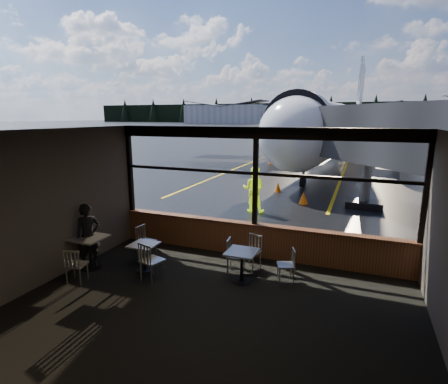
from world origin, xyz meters
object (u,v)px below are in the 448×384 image
Objects in this scene: chair_near_n at (251,253)px; cafe_table_near at (242,267)px; cone_nose at (303,198)px; cafe_table_mid at (144,257)px; cafe_table_left at (90,253)px; ground_crew at (254,189)px; chair_mid_w at (146,242)px; chair_left_s at (76,265)px; chair_mid_s at (152,261)px; jet_bridge at (392,156)px; cone_wing at (271,160)px; chair_near_e at (286,265)px; passenger at (88,236)px; cone_extra at (278,187)px; airliner at (341,97)px; chair_near_w at (236,256)px.

cafe_table_near is at bearing 106.83° from chair_near_n.
cafe_table_near reaches higher than cone_nose.
cafe_table_left is at bearing -163.84° from cafe_table_mid.
ground_crew is at bearing 81.82° from cafe_table_mid.
chair_left_s is (-0.67, -1.83, -0.02)m from chair_mid_w.
cafe_table_near is at bearing 35.82° from chair_mid_s.
cafe_table_left is at bearing -132.78° from jet_bridge.
cone_wing is at bearing 110.19° from cone_nose.
cafe_table_near is at bearing 10.33° from cafe_table_left.
chair_left_s is at bearing 91.12° from chair_near_e.
cafe_table_left is (-7.20, -7.78, -1.91)m from jet_bridge.
passenger reaches higher than cone_extra.
airliner reaches higher than cone_wing.
jet_bridge reaches higher than cafe_table_left.
airliner reaches higher than ground_crew.
chair_near_w is at bearing -39.38° from passenger.
ground_crew reaches higher than chair_near_n.
airliner reaches higher than cafe_table_near.
chair_near_e reaches higher than cone_nose.
chair_near_e reaches higher than cafe_table_mid.
cone_extra is (0.08, 4.05, -0.67)m from ground_crew.
passenger is (-0.10, 0.09, 0.41)m from cafe_table_left.
cafe_table_near is 3.84m from cafe_table_left.
cone_wing reaches higher than cone_extra.
cafe_table_mid is 0.42× the size of passenger.
cafe_table_mid is at bearing -42.90° from passenger.
passenger is at bearing 35.70° from chair_near_n.
chair_left_s is at bearing -94.26° from airliner.
chair_mid_s is 1.09× the size of chair_mid_w.
chair_mid_s is at bearing -160.49° from cafe_table_near.
cone_wing is 10.86m from cone_extra.
passenger is at bearing -168.18° from cafe_table_mid.
jet_bridge is at bearing -16.25° from cone_nose.
cone_nose is (-0.79, 7.67, -0.13)m from chair_near_e.
chair_mid_s reaches higher than cafe_table_mid.
cafe_table_left is 1.52× the size of cone_nose.
chair_left_s is 0.47× the size of ground_crew.
airliner is 39.95× the size of chair_near_n.
passenger is 9.56m from cone_nose.
passenger is at bearing 80.77° from chair_near_e.
chair_mid_w is at bearing -111.55° from cone_nose.
cone_nose is at bearing 65.76° from cafe_table_left.
chair_near_w is 5.81m from ground_crew.
chair_mid_s is (0.48, -0.39, 0.13)m from cafe_table_mid.
airliner is 24.98m from passenger.
chair_mid_w is (-6.28, -6.67, -1.88)m from jet_bridge.
chair_left_s is 7.72m from ground_crew.
chair_near_n is at bearing -86.39° from airliner.
cone_extra is at bearing 179.17° from chair_near_w.
chair_near_w is 9.77m from cone_extra.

